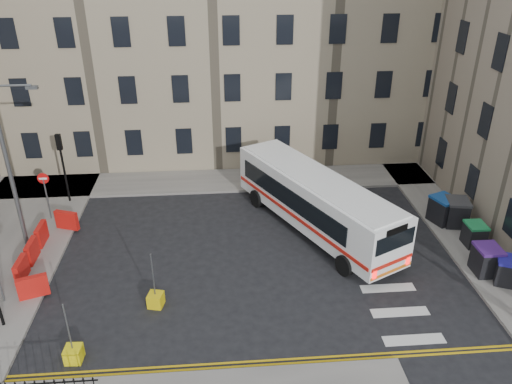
{
  "coord_description": "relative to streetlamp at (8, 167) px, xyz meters",
  "views": [
    {
      "loc": [
        -3.26,
        -19.98,
        13.82
      ],
      "look_at": [
        -1.53,
        1.14,
        3.0
      ],
      "focal_mm": 35.0,
      "sensor_mm": 36.0,
      "label": 1
    }
  ],
  "objects": [
    {
      "name": "ground",
      "position": [
        13.0,
        -2.0,
        -4.34
      ],
      "size": [
        120.0,
        120.0,
        0.0
      ],
      "primitive_type": "plane",
      "color": "black",
      "rests_on": "ground"
    },
    {
      "name": "pavement_north",
      "position": [
        7.0,
        6.6,
        -4.26
      ],
      "size": [
        36.0,
        3.2,
        0.15
      ],
      "primitive_type": "cube",
      "color": "slate",
      "rests_on": "ground"
    },
    {
      "name": "pavement_east",
      "position": [
        22.0,
        2.0,
        -4.26
      ],
      "size": [
        2.4,
        26.0,
        0.15
      ],
      "primitive_type": "cube",
      "color": "slate",
      "rests_on": "ground"
    },
    {
      "name": "pavement_west",
      "position": [
        -1.0,
        -1.0,
        -4.26
      ],
      "size": [
        6.0,
        22.0,
        0.15
      ],
      "primitive_type": "cube",
      "color": "slate",
      "rests_on": "ground"
    },
    {
      "name": "terrace_north",
      "position": [
        6.0,
        13.5,
        4.28
      ],
      "size": [
        38.3,
        10.8,
        17.2
      ],
      "color": "gray",
      "rests_on": "ground"
    },
    {
      "name": "traffic_light_nw",
      "position": [
        1.0,
        4.5,
        -1.47
      ],
      "size": [
        0.28,
        0.22,
        4.1
      ],
      "color": "black",
      "rests_on": "pavement_west"
    },
    {
      "name": "streetlamp",
      "position": [
        0.0,
        0.0,
        0.0
      ],
      "size": [
        0.5,
        0.22,
        8.14
      ],
      "color": "#595B5E",
      "rests_on": "pavement_west"
    },
    {
      "name": "no_entry_north",
      "position": [
        0.5,
        2.5,
        -2.26
      ],
      "size": [
        0.6,
        0.08,
        3.0
      ],
      "color": "#595B5E",
      "rests_on": "pavement_west"
    },
    {
      "name": "roadworks_barriers",
      "position": [
        1.16,
        -1.5,
        -3.69
      ],
      "size": [
        1.66,
        6.26,
        1.0
      ],
      "color": "red",
      "rests_on": "pavement_west"
    },
    {
      "name": "bus",
      "position": [
        14.63,
        0.44,
        -2.59
      ],
      "size": [
        7.26,
        11.06,
        3.03
      ],
      "rotation": [
        0.0,
        0.0,
        0.47
      ],
      "color": "white",
      "rests_on": "ground"
    },
    {
      "name": "wheelie_bin_a",
      "position": [
        22.23,
        -4.96,
        -3.58
      ],
      "size": [
        1.32,
        1.39,
        1.21
      ],
      "rotation": [
        0.0,
        0.0,
        -0.43
      ],
      "color": "black",
      "rests_on": "pavement_east"
    },
    {
      "name": "wheelie_bin_b",
      "position": [
        21.66,
        -4.19,
        -3.51
      ],
      "size": [
        1.06,
        1.22,
        1.35
      ],
      "rotation": [
        0.0,
        0.0,
        0.0
      ],
      "color": "black",
      "rests_on": "pavement_east"
    },
    {
      "name": "wheelie_bin_c",
      "position": [
        22.23,
        -1.92,
        -3.59
      ],
      "size": [
        0.93,
        1.07,
        1.18
      ],
      "rotation": [
        0.0,
        0.0,
        -0.0
      ],
      "color": "black",
      "rests_on": "pavement_east"
    },
    {
      "name": "wheelie_bin_d",
      "position": [
        22.18,
        0.09,
        -3.46
      ],
      "size": [
        1.37,
        1.5,
        1.45
      ],
      "rotation": [
        0.0,
        0.0,
        -0.19
      ],
      "color": "black",
      "rests_on": "pavement_east"
    },
    {
      "name": "wheelie_bin_e",
      "position": [
        21.61,
        0.43,
        -3.46
      ],
      "size": [
        1.53,
        1.62,
        1.44
      ],
      "rotation": [
        0.0,
        0.0,
        0.37
      ],
      "color": "black",
      "rests_on": "pavement_east"
    },
    {
      "name": "bollard_yellow",
      "position": [
        6.9,
        -5.15,
        -4.04
      ],
      "size": [
        0.72,
        0.72,
        0.6
      ],
      "primitive_type": "cube",
      "rotation": [
        0.0,
        0.0,
        -0.23
      ],
      "color": "#DBBC0C",
      "rests_on": "ground"
    },
    {
      "name": "bollard_chevron",
      "position": [
        4.21,
        -8.0,
        -4.04
      ],
      "size": [
        0.63,
        0.63,
        0.6
      ],
      "primitive_type": "cube",
      "rotation": [
        0.0,
        0.0,
        -0.06
      ],
      "color": "yellow",
      "rests_on": "ground"
    }
  ]
}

